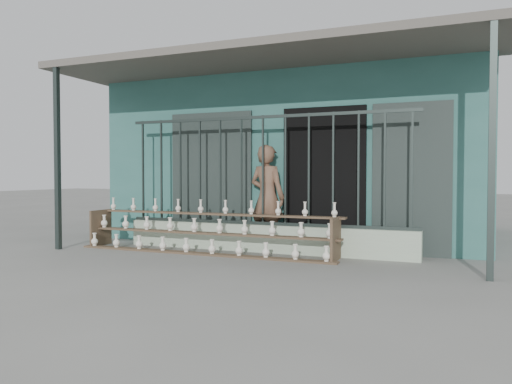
% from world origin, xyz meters
% --- Properties ---
extents(ground, '(60.00, 60.00, 0.00)m').
position_xyz_m(ground, '(0.00, 0.00, 0.00)').
color(ground, slate).
extents(workshop_building, '(7.40, 6.60, 3.21)m').
position_xyz_m(workshop_building, '(0.00, 4.23, 1.62)').
color(workshop_building, '#30655E').
rests_on(workshop_building, ground).
extents(parapet_wall, '(5.00, 0.20, 0.45)m').
position_xyz_m(parapet_wall, '(0.00, 1.30, 0.23)').
color(parapet_wall, '#B2C7AB').
rests_on(parapet_wall, ground).
extents(security_fence, '(5.00, 0.04, 1.80)m').
position_xyz_m(security_fence, '(-0.00, 1.30, 1.35)').
color(security_fence, '#283330').
rests_on(security_fence, parapet_wall).
extents(shelf_rack, '(4.50, 0.68, 0.85)m').
position_xyz_m(shelf_rack, '(-0.84, 0.89, 0.36)').
color(shelf_rack, brown).
rests_on(shelf_rack, ground).
extents(elderly_woman, '(0.73, 0.56, 1.78)m').
position_xyz_m(elderly_woman, '(-0.03, 1.56, 0.89)').
color(elderly_woman, brown).
rests_on(elderly_woman, ground).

